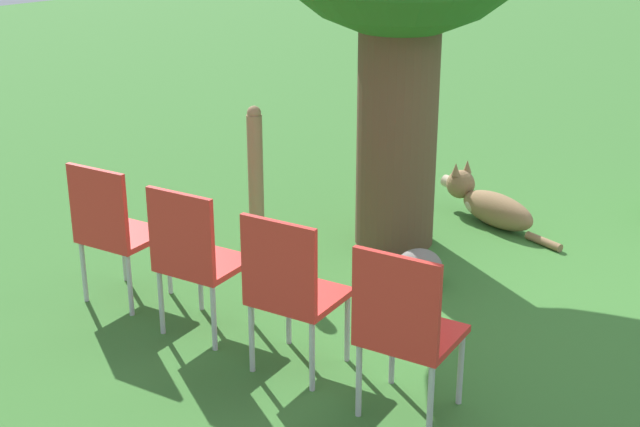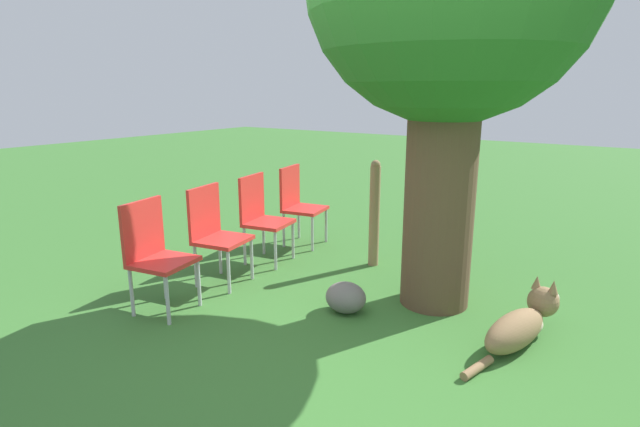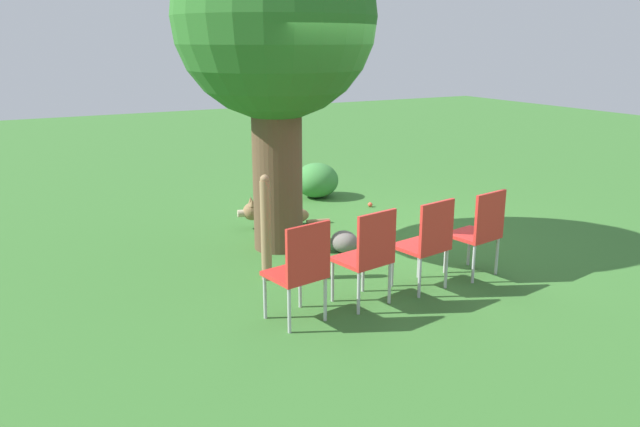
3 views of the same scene
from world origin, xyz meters
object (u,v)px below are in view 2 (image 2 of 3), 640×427
at_px(red_chair_1, 215,229).
at_px(fence_post, 374,213).
at_px(red_chair_2, 261,213).
at_px(dog, 522,324).
at_px(red_chair_0, 155,250).
at_px(red_chair_3, 298,201).

bearing_deg(red_chair_1, fence_post, 41.41).
height_order(fence_post, red_chair_2, fence_post).
relative_size(dog, red_chair_2, 1.32).
distance_m(fence_post, red_chair_0, 2.16).
bearing_deg(red_chair_1, red_chair_3, 83.38).
height_order(dog, fence_post, fence_post).
relative_size(fence_post, red_chair_0, 1.20).
distance_m(fence_post, red_chair_3, 1.08).
height_order(fence_post, red_chair_1, fence_post).
relative_size(red_chair_2, red_chair_3, 1.00).
bearing_deg(red_chair_0, red_chair_2, 83.38).
bearing_deg(red_chair_1, red_chair_2, 83.38).
relative_size(dog, red_chair_1, 1.32).
relative_size(fence_post, red_chair_3, 1.20).
bearing_deg(fence_post, red_chair_1, -128.62).
height_order(red_chair_0, red_chair_3, same).
xyz_separation_m(dog, fence_post, (-1.65, 0.85, 0.40)).
bearing_deg(fence_post, red_chair_0, -116.12).
bearing_deg(red_chair_3, red_chair_1, -96.62).
bearing_deg(red_chair_0, red_chair_1, 83.38).
relative_size(red_chair_0, red_chair_1, 1.00).
bearing_deg(fence_post, red_chair_2, -152.25).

